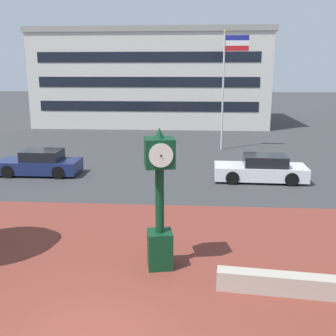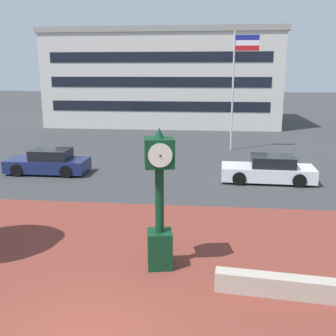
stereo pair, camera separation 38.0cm
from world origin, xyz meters
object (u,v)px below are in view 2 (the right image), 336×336
object	(u,v)px
street_clock	(160,201)
car_street_mid	(49,163)
flagpole_primary	(236,80)
car_street_near	(269,170)
civic_building	(166,78)

from	to	relation	value
street_clock	car_street_mid	distance (m)	12.12
car_street_mid	flagpole_primary	distance (m)	13.11
street_clock	flagpole_primary	world-z (taller)	flagpole_primary
street_clock	car_street_near	distance (m)	10.22
flagpole_primary	civic_building	world-z (taller)	civic_building
street_clock	car_street_mid	size ratio (longest dim) A/B	0.92
flagpole_primary	civic_building	distance (m)	16.46
street_clock	civic_building	world-z (taller)	civic_building
flagpole_primary	civic_building	size ratio (longest dim) A/B	0.35
flagpole_primary	street_clock	bearing A→B (deg)	-99.37
car_street_near	civic_building	bearing A→B (deg)	19.82
car_street_mid	civic_building	bearing A→B (deg)	-9.26
car_street_near	flagpole_primary	size ratio (longest dim) A/B	0.57
car_street_near	car_street_mid	size ratio (longest dim) A/B	1.07
car_street_mid	civic_building	xyz separation A→B (m)	(3.64, 22.71, 3.97)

